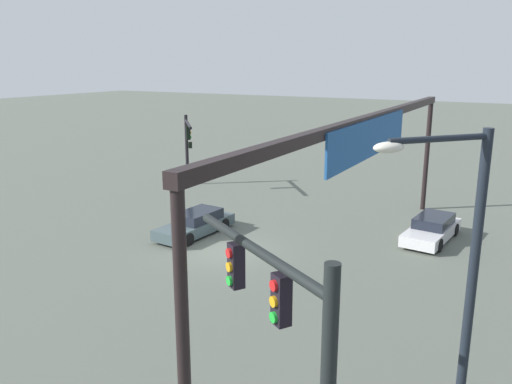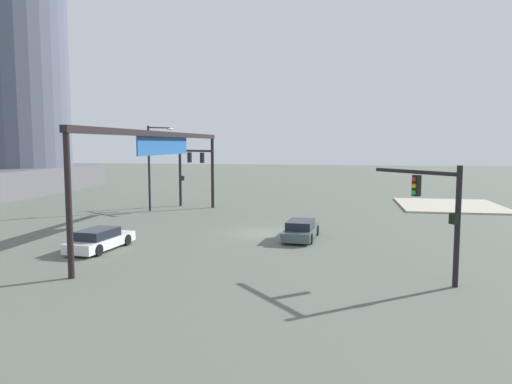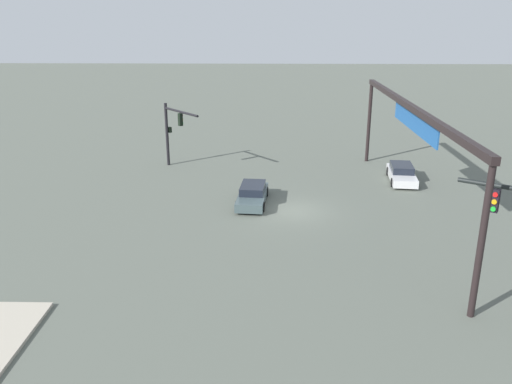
% 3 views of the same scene
% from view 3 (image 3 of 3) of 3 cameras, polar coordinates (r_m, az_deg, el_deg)
% --- Properties ---
extents(ground_plane, '(211.10, 211.10, 0.00)m').
position_cam_3_polar(ground_plane, '(33.01, 3.92, -2.04)').
color(ground_plane, '#5A6055').
extents(traffic_signal_near_corner, '(3.99, 3.20, 5.07)m').
position_cam_3_polar(traffic_signal_near_corner, '(42.05, -9.05, 7.11)').
color(traffic_signal_near_corner, black).
rests_on(traffic_signal_near_corner, ground).
extents(overhead_sign_gantry, '(24.42, 0.43, 6.76)m').
position_cam_3_polar(overhead_sign_gantry, '(32.43, 16.44, 7.48)').
color(overhead_sign_gantry, black).
rests_on(overhead_sign_gantry, ground).
extents(sedan_car_approaching, '(4.83, 2.09, 1.21)m').
position_cam_3_polar(sedan_car_approaching, '(34.09, -0.39, -0.28)').
color(sedan_car_approaching, '#405153').
rests_on(sedan_car_approaching, ground).
extents(sedan_car_waiting_far, '(4.80, 2.20, 1.21)m').
position_cam_3_polar(sedan_car_waiting_far, '(40.15, 15.59, 1.97)').
color(sedan_car_waiting_far, silver).
rests_on(sedan_car_waiting_far, ground).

